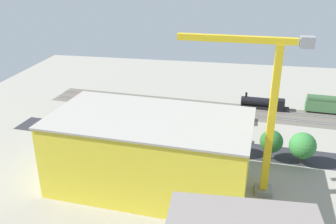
{
  "coord_description": "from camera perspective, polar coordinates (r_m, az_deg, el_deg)",
  "views": [
    {
      "loc": [
        -11.97,
        91.96,
        45.6
      ],
      "look_at": [
        5.17,
        0.84,
        6.92
      ],
      "focal_mm": 39.04,
      "sensor_mm": 36.0,
      "label": 1
    }
  ],
  "objects": [
    {
      "name": "parked_car_2",
      "position": [
        101.87,
        3.47,
        -3.49
      ],
      "size": [
        4.83,
        2.1,
        1.78
      ],
      "color": "black",
      "rests_on": "ground"
    },
    {
      "name": "parked_car_3",
      "position": [
        102.31,
        -0.9,
        -3.36
      ],
      "size": [
        4.23,
        2.18,
        1.68
      ],
      "color": "black",
      "rests_on": "ground"
    },
    {
      "name": "street_tree_2",
      "position": [
        91.79,
        0.9,
        -3.33
      ],
      "size": [
        4.38,
        4.38,
        7.64
      ],
      "color": "brown",
      "rests_on": "ground"
    },
    {
      "name": "parked_car_0",
      "position": [
        101.12,
        11.49,
        -4.17
      ],
      "size": [
        4.62,
        2.33,
        1.74
      ],
      "color": "black",
      "rests_on": "ground"
    },
    {
      "name": "ground_plane",
      "position": [
        103.34,
        2.91,
        -3.57
      ],
      "size": [
        160.82,
        160.82,
        0.0
      ],
      "primitive_type": "plane",
      "color": "#9E998C",
      "rests_on": "ground"
    },
    {
      "name": "street_asphalt",
      "position": [
        98.9,
        2.5,
        -4.83
      ],
      "size": [
        100.91,
        16.89,
        0.01
      ],
      "primitive_type": "cube",
      "rotation": [
        0.0,
        0.0,
        -0.08
      ],
      "color": "#2D2D33",
      "rests_on": "ground"
    },
    {
      "name": "rail_bed",
      "position": [
        122.64,
        4.28,
        0.75
      ],
      "size": [
        101.26,
        21.37,
        0.01
      ],
      "primitive_type": "cube",
      "rotation": [
        0.0,
        0.0,
        -0.08
      ],
      "color": "#665E54",
      "rests_on": "ground"
    },
    {
      "name": "box_truck_0",
      "position": [
        96.22,
        -6.24,
        -4.74
      ],
      "size": [
        8.6,
        3.33,
        3.16
      ],
      "color": "black",
      "rests_on": "ground"
    },
    {
      "name": "construction_roof_slab",
      "position": [
        74.45,
        -2.87,
        -0.94
      ],
      "size": [
        42.99,
        25.27,
        0.4
      ],
      "primitive_type": "cube",
      "rotation": [
        0.0,
        0.0,
        -0.08
      ],
      "color": "#ADA89E",
      "rests_on": "construction_building"
    },
    {
      "name": "street_tree_1",
      "position": [
        91.93,
        8.94,
        -3.33
      ],
      "size": [
        5.74,
        5.74,
        8.64
      ],
      "color": "brown",
      "rests_on": "ground"
    },
    {
      "name": "passenger_coach",
      "position": [
        127.47,
        24.29,
        1.09
      ],
      "size": [
        16.48,
        4.11,
        5.89
      ],
      "color": "black",
      "rests_on": "ground"
    },
    {
      "name": "parked_car_5",
      "position": [
        105.98,
        -8.57,
        -2.65
      ],
      "size": [
        4.48,
        2.22,
        1.71
      ],
      "color": "black",
      "rests_on": "ground"
    },
    {
      "name": "traffic_light",
      "position": [
        96.62,
        -7.59,
        -2.77
      ],
      "size": [
        0.5,
        0.36,
        6.76
      ],
      "color": "#333333",
      "rests_on": "ground"
    },
    {
      "name": "parked_car_4",
      "position": [
        103.96,
        -4.24,
        -2.98
      ],
      "size": [
        4.72,
        2.01,
        1.68
      ],
      "color": "black",
      "rests_on": "ground"
    },
    {
      "name": "track_rails",
      "position": [
        122.58,
        4.29,
        0.83
      ],
      "size": [
        100.21,
        14.97,
        0.12
      ],
      "color": "#9E9EA8",
      "rests_on": "ground"
    },
    {
      "name": "street_tree_3",
      "position": [
        92.6,
        15.84,
        -4.43
      ],
      "size": [
        5.56,
        5.56,
        7.6
      ],
      "color": "brown",
      "rests_on": "ground"
    },
    {
      "name": "construction_building",
      "position": [
        78.0,
        -2.76,
        -6.35
      ],
      "size": [
        42.35,
        24.62,
        15.65
      ],
      "primitive_type": "cube",
      "rotation": [
        0.0,
        0.0,
        -0.08
      ],
      "color": "yellow",
      "rests_on": "ground"
    },
    {
      "name": "street_tree_0",
      "position": [
        92.95,
        20.28,
        -4.95
      ],
      "size": [
        6.38,
        6.38,
        7.95
      ],
      "color": "brown",
      "rests_on": "ground"
    },
    {
      "name": "tower_crane",
      "position": [
        72.66,
        14.71,
        0.84
      ],
      "size": [
        24.56,
        3.6,
        33.28
      ],
      "color": "gray",
      "rests_on": "ground"
    },
    {
      "name": "parked_car_1",
      "position": [
        100.71,
        7.74,
        -4.03
      ],
      "size": [
        4.95,
        2.31,
        1.65
      ],
      "color": "black",
      "rests_on": "ground"
    },
    {
      "name": "locomotive",
      "position": [
        124.41,
        14.92,
        1.26
      ],
      "size": [
        15.67,
        3.95,
        5.16
      ],
      "color": "black",
      "rests_on": "ground"
    },
    {
      "name": "box_truck_1",
      "position": [
        94.85,
        -1.34,
        -4.96
      ],
      "size": [
        8.95,
        2.39,
        3.38
      ],
      "color": "black",
      "rests_on": "ground"
    },
    {
      "name": "platform_canopy_near",
      "position": [
        115.89,
        -1.84,
        1.56
      ],
      "size": [
        55.23,
        9.79,
        4.12
      ],
      "color": "#C63D2D",
      "rests_on": "ground"
    }
  ]
}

